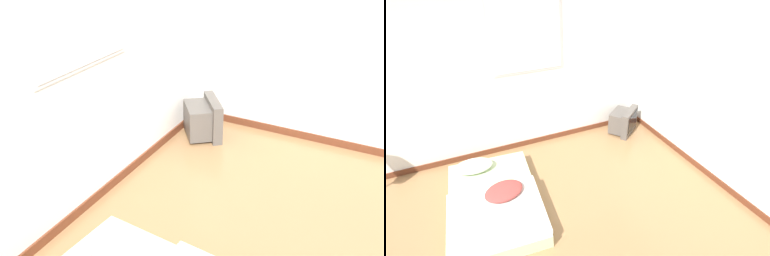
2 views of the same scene
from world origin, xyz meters
TOP-DOWN VIEW (x-y plane):
  - wall_back at (0.01, 2.59)m, footprint 8.14×0.08m
  - mattress_bed at (-0.12, 1.33)m, footprint 1.23×1.79m
  - crt_tv at (2.39, 2.23)m, footprint 0.62×0.60m

SIDE VIEW (x-z plane):
  - mattress_bed at x=-0.12m, z-range -0.04..0.28m
  - crt_tv at x=2.39m, z-range -0.01..0.45m
  - wall_back at x=0.01m, z-range -0.01..2.59m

